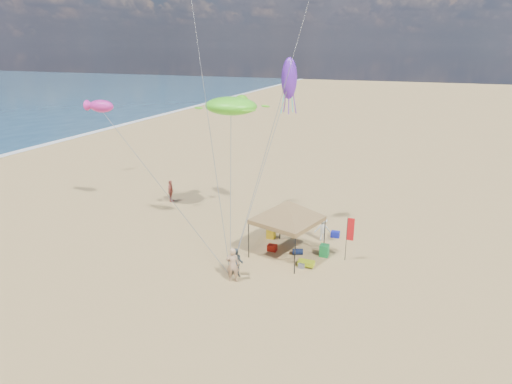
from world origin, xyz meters
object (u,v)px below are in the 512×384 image
cooler_red (272,248)px  chair_green (324,250)px  person_near_a (233,265)px  person_near_b (236,263)px  cooler_blue (335,234)px  chair_yellow (271,233)px  feather_flag (350,232)px  canopy_tent (288,203)px  beach_cart (306,263)px  person_near_c (323,229)px  person_far_a (171,191)px

cooler_red → chair_green: size_ratio=0.77×
person_near_a → person_near_b: 0.53m
chair_green → person_near_a: (-3.80, -4.50, 0.59)m
cooler_blue → chair_yellow: (-3.78, -1.59, 0.16)m
feather_flag → canopy_tent: bearing=-170.1°
feather_flag → person_near_a: 6.85m
cooler_blue → feather_flag: bearing=-66.2°
chair_yellow → beach_cart: bearing=-43.2°
person_near_b → person_near_c: bearing=53.4°
feather_flag → person_far_a: (-14.62, 4.96, -0.93)m
cooler_red → person_near_b: (-0.79, -3.54, 0.60)m
canopy_tent → beach_cart: size_ratio=6.76×
cooler_red → person_near_a: size_ratio=0.29×
person_near_a → feather_flag: bearing=-159.3°
person_near_a → person_near_c: bearing=-135.9°
person_near_b → person_far_a: size_ratio=0.91×
canopy_tent → chair_yellow: canopy_tent is taller
person_near_b → cooler_red: bearing=69.0°
chair_green → chair_yellow: size_ratio=1.00×
person_near_c → person_far_a: (-12.66, 2.82, 0.08)m
feather_flag → chair_yellow: 5.45m
person_near_b → person_near_c: size_ratio=1.01×
feather_flag → chair_yellow: (-5.08, 1.35, -1.44)m
cooler_blue → person_near_b: size_ratio=0.34×
person_far_a → cooler_blue: bearing=-115.1°
feather_flag → chair_green: bearing=176.3°
feather_flag → person_near_c: (-1.96, 2.14, -1.01)m
beach_cart → person_near_c: person_near_c is taller
beach_cart → person_near_a: bearing=-137.4°
person_near_c → feather_flag: bearing=113.1°
person_near_b → beach_cart: bearing=28.5°
cooler_blue → cooler_red: bearing=-133.3°
beach_cart → person_near_a: 4.34m
person_near_a → person_near_c: person_near_a is taller
canopy_tent → person_near_b: size_ratio=3.86×
beach_cart → person_near_c: 3.70m
canopy_tent → chair_yellow: bearing=129.9°
chair_green → person_near_c: (-0.59, 2.05, 0.43)m
beach_cart → person_near_c: (0.06, 3.65, 0.58)m
cooler_blue → person_near_b: bearing=-119.7°
cooler_red → chair_yellow: 1.85m
beach_cart → chair_green: bearing=67.9°
chair_yellow → person_near_b: (-0.13, -5.25, 0.44)m
canopy_tent → chair_yellow: (-1.63, 1.95, -2.91)m
canopy_tent → person_near_c: size_ratio=3.88×
person_far_a → cooler_red: bearing=-134.0°
canopy_tent → person_near_c: (1.48, 2.73, -2.48)m
chair_green → person_near_b: 5.54m
chair_green → chair_yellow: 3.91m
person_near_a → person_near_b: (-0.03, 0.51, -0.15)m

